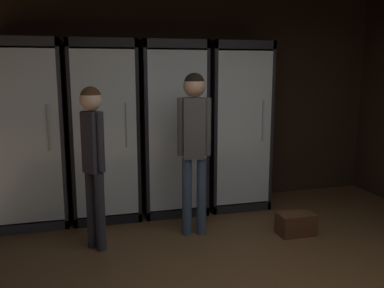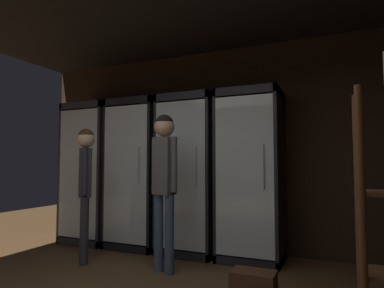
{
  "view_description": "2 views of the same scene",
  "coord_description": "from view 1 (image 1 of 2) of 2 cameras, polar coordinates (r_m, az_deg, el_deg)",
  "views": [
    {
      "loc": [
        -1.41,
        -2.24,
        1.77
      ],
      "look_at": [
        -0.15,
        2.38,
        0.89
      ],
      "focal_mm": 38.51,
      "sensor_mm": 36.0,
      "label": 1
    },
    {
      "loc": [
        1.48,
        -1.41,
        1.18
      ],
      "look_at": [
        -0.13,
        2.26,
        1.42
      ],
      "focal_mm": 30.92,
      "sensor_mm": 36.0,
      "label": 2
    }
  ],
  "objects": [
    {
      "name": "cooler_center",
      "position": [
        5.11,
        -2.89,
        1.99
      ],
      "size": [
        0.77,
        0.68,
        2.1
      ],
      "color": "black",
      "rests_on": "ground"
    },
    {
      "name": "cooler_far_left",
      "position": [
        5.03,
        -21.52,
        1.09
      ],
      "size": [
        0.77,
        0.68,
        2.1
      ],
      "color": "#2B2B30",
      "rests_on": "ground"
    },
    {
      "name": "cooler_left",
      "position": [
        5.0,
        -12.13,
        1.65
      ],
      "size": [
        0.77,
        0.68,
        2.1
      ],
      "color": "black",
      "rests_on": "ground"
    },
    {
      "name": "wine_crate_floor",
      "position": [
        4.67,
        14.19,
        -10.68
      ],
      "size": [
        0.39,
        0.24,
        0.24
      ],
      "primitive_type": "cube",
      "color": "#4C2D19",
      "rests_on": "ground"
    },
    {
      "name": "cooler_right",
      "position": [
        5.35,
        5.76,
        2.35
      ],
      "size": [
        0.77,
        0.68,
        2.1
      ],
      "color": "black",
      "rests_on": "ground"
    },
    {
      "name": "wall_back",
      "position": [
        5.47,
        -0.24,
        6.51
      ],
      "size": [
        6.0,
        0.06,
        2.8
      ],
      "primitive_type": "cube",
      "color": "black",
      "rests_on": "ground"
    },
    {
      "name": "shopper_near",
      "position": [
        4.28,
        0.32,
        1.48
      ],
      "size": [
        0.34,
        0.23,
        1.73
      ],
      "color": "#384C66",
      "rests_on": "ground"
    },
    {
      "name": "shopper_far",
      "position": [
        4.05,
        -13.57,
        -0.37
      ],
      "size": [
        0.22,
        0.23,
        1.61
      ],
      "color": "#2D2D38",
      "rests_on": "ground"
    }
  ]
}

